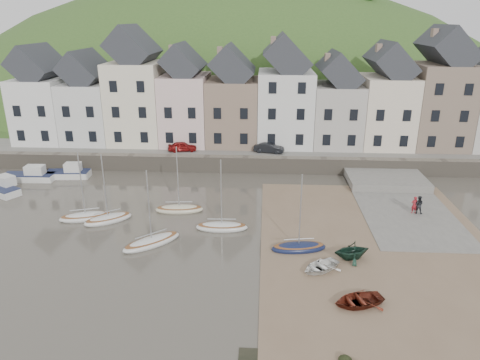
# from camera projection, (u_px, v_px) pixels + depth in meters

# --- Properties ---
(ground) EXTENTS (160.00, 160.00, 0.00)m
(ground) POSITION_uv_depth(u_px,v_px,m) (236.00, 242.00, 35.19)
(ground) COLOR #4C463B
(ground) RESTS_ON ground
(quay_land) EXTENTS (90.00, 30.00, 1.50)m
(quay_land) POSITION_uv_depth(u_px,v_px,m) (250.00, 133.00, 64.94)
(quay_land) COLOR #375823
(quay_land) RESTS_ON ground
(quay_street) EXTENTS (70.00, 7.00, 0.10)m
(quay_street) POSITION_uv_depth(u_px,v_px,m) (247.00, 150.00, 53.88)
(quay_street) COLOR slate
(quay_street) RESTS_ON quay_land
(seawall) EXTENTS (70.00, 1.20, 1.80)m
(seawall) POSITION_uv_depth(u_px,v_px,m) (246.00, 164.00, 50.82)
(seawall) COLOR slate
(seawall) RESTS_ON ground
(beach) EXTENTS (18.00, 26.00, 0.06)m
(beach) POSITION_uv_depth(u_px,v_px,m) (377.00, 245.00, 34.58)
(beach) COLOR brown
(beach) RESTS_ON ground
(slipway) EXTENTS (8.00, 18.00, 0.12)m
(slipway) POSITION_uv_depth(u_px,v_px,m) (401.00, 205.00, 41.86)
(slipway) COLOR slate
(slipway) RESTS_ON ground
(hillside) EXTENTS (134.40, 84.00, 84.00)m
(hillside) POSITION_uv_depth(u_px,v_px,m) (231.00, 185.00, 97.89)
(hillside) COLOR #375823
(hillside) RESTS_ON ground
(townhouse_terrace) EXTENTS (61.05, 8.00, 13.93)m
(townhouse_terrace) POSITION_uv_depth(u_px,v_px,m) (263.00, 97.00, 55.09)
(townhouse_terrace) COLOR white
(townhouse_terrace) RESTS_ON quay_land
(sailboat_0) EXTENTS (4.71, 2.81, 6.32)m
(sailboat_0) POSITION_uv_depth(u_px,v_px,m) (86.00, 217.00, 39.02)
(sailboat_0) COLOR silver
(sailboat_0) RESTS_ON ground
(sailboat_1) EXTENTS (4.26, 3.57, 6.32)m
(sailboat_1) POSITION_uv_depth(u_px,v_px,m) (108.00, 219.00, 38.58)
(sailboat_1) COLOR silver
(sailboat_1) RESTS_ON ground
(sailboat_2) EXTENTS (4.49, 1.93, 6.32)m
(sailboat_2) POSITION_uv_depth(u_px,v_px,m) (179.00, 209.00, 40.59)
(sailboat_2) COLOR beige
(sailboat_2) RESTS_ON ground
(sailboat_3) EXTENTS (4.62, 4.35, 6.32)m
(sailboat_3) POSITION_uv_depth(u_px,v_px,m) (152.00, 242.00, 34.65)
(sailboat_3) COLOR silver
(sailboat_3) RESTS_ON ground
(sailboat_4) EXTENTS (4.39, 1.67, 6.32)m
(sailboat_4) POSITION_uv_depth(u_px,v_px,m) (222.00, 227.00, 37.16)
(sailboat_4) COLOR silver
(sailboat_4) RESTS_ON ground
(sailboat_5) EXTENTS (4.38, 2.17, 6.32)m
(sailboat_5) POSITION_uv_depth(u_px,v_px,m) (299.00, 247.00, 33.83)
(sailboat_5) COLOR #141C3F
(sailboat_5) RESTS_ON ground
(motorboat_0) EXTENTS (5.57, 1.87, 1.70)m
(motorboat_0) POSITION_uv_depth(u_px,v_px,m) (30.00, 175.00, 48.22)
(motorboat_0) COLOR silver
(motorboat_0) RESTS_ON ground
(motorboat_1) EXTENTS (5.37, 4.05, 1.70)m
(motorboat_1) POSITION_uv_depth(u_px,v_px,m) (0.00, 187.00, 44.88)
(motorboat_1) COLOR silver
(motorboat_1) RESTS_ON ground
(motorboat_2) EXTENTS (4.87, 2.11, 1.70)m
(motorboat_2) POSITION_uv_depth(u_px,v_px,m) (69.00, 173.00, 49.10)
(motorboat_2) COLOR silver
(motorboat_2) RESTS_ON ground
(rowboat_white) EXTENTS (3.60, 3.44, 0.61)m
(rowboat_white) POSITION_uv_depth(u_px,v_px,m) (320.00, 266.00, 31.03)
(rowboat_white) COLOR white
(rowboat_white) RESTS_ON beach
(rowboat_green) EXTENTS (3.21, 2.97, 1.41)m
(rowboat_green) POSITION_uv_depth(u_px,v_px,m) (352.00, 250.00, 32.38)
(rowboat_green) COLOR #163327
(rowboat_green) RESTS_ON beach
(rowboat_red) EXTENTS (3.75, 3.19, 0.66)m
(rowboat_red) POSITION_uv_depth(u_px,v_px,m) (358.00, 300.00, 27.30)
(rowboat_red) COLOR maroon
(rowboat_red) RESTS_ON beach
(person_red) EXTENTS (0.64, 0.48, 1.59)m
(person_red) POSITION_uv_depth(u_px,v_px,m) (414.00, 205.00, 39.81)
(person_red) COLOR maroon
(person_red) RESTS_ON slipway
(person_dark) EXTENTS (0.96, 0.84, 1.66)m
(person_dark) POSITION_uv_depth(u_px,v_px,m) (419.00, 205.00, 39.76)
(person_dark) COLOR black
(person_dark) RESTS_ON slipway
(car_left) EXTENTS (3.55, 1.91, 1.15)m
(car_left) POSITION_uv_depth(u_px,v_px,m) (182.00, 146.00, 53.14)
(car_left) COLOR maroon
(car_left) RESTS_ON quay_street
(car_right) EXTENTS (3.68, 1.96, 1.15)m
(car_right) POSITION_uv_depth(u_px,v_px,m) (269.00, 148.00, 52.59)
(car_right) COLOR black
(car_right) RESTS_ON quay_street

